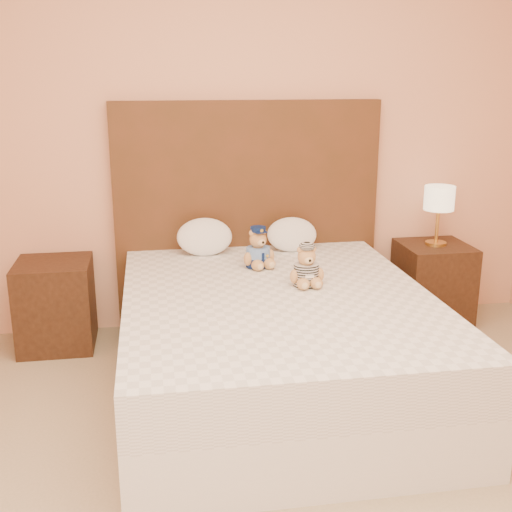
{
  "coord_description": "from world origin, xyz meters",
  "views": [
    {
      "loc": [
        -0.64,
        -1.92,
        1.67
      ],
      "look_at": [
        -0.07,
        1.45,
        0.69
      ],
      "focal_mm": 45.0,
      "sensor_mm": 36.0,
      "label": 1
    }
  ],
  "objects": [
    {
      "name": "room_walls",
      "position": [
        0.0,
        0.46,
        1.81
      ],
      "size": [
        4.04,
        4.52,
        2.72
      ],
      "color": "#E39E7B",
      "rests_on": "ground"
    },
    {
      "name": "bed",
      "position": [
        0.0,
        1.2,
        0.28
      ],
      "size": [
        1.6,
        2.0,
        0.55
      ],
      "color": "white",
      "rests_on": "ground"
    },
    {
      "name": "headboard",
      "position": [
        0.0,
        2.21,
        0.75
      ],
      "size": [
        1.75,
        0.08,
        1.5
      ],
      "primitive_type": "cube",
      "color": "#532C19",
      "rests_on": "ground"
    },
    {
      "name": "nightstand_left",
      "position": [
        -1.25,
        2.0,
        0.28
      ],
      "size": [
        0.45,
        0.45,
        0.55
      ],
      "primitive_type": "cube",
      "color": "#3C2313",
      "rests_on": "ground"
    },
    {
      "name": "nightstand_right",
      "position": [
        1.25,
        2.0,
        0.28
      ],
      "size": [
        0.45,
        0.45,
        0.55
      ],
      "primitive_type": "cube",
      "color": "#3C2313",
      "rests_on": "ground"
    },
    {
      "name": "lamp",
      "position": [
        1.25,
        2.0,
        0.85
      ],
      "size": [
        0.2,
        0.2,
        0.4
      ],
      "color": "gold",
      "rests_on": "nightstand_right"
    },
    {
      "name": "teddy_police",
      "position": [
        -0.02,
        1.69,
        0.67
      ],
      "size": [
        0.26,
        0.26,
        0.24
      ],
      "primitive_type": null,
      "rotation": [
        0.0,
        0.0,
        0.32
      ],
      "color": "#A97441",
      "rests_on": "bed"
    },
    {
      "name": "teddy_prisoner",
      "position": [
        0.18,
        1.31,
        0.66
      ],
      "size": [
        0.21,
        0.2,
        0.23
      ],
      "primitive_type": null,
      "rotation": [
        0.0,
        0.0,
        0.06
      ],
      "color": "#A97441",
      "rests_on": "bed"
    },
    {
      "name": "pillow_left",
      "position": [
        -0.31,
        2.03,
        0.67
      ],
      "size": [
        0.35,
        0.23,
        0.25
      ],
      "primitive_type": "ellipsoid",
      "color": "white",
      "rests_on": "bed"
    },
    {
      "name": "pillow_right",
      "position": [
        0.26,
        2.03,
        0.67
      ],
      "size": [
        0.33,
        0.21,
        0.23
      ],
      "primitive_type": "ellipsoid",
      "color": "white",
      "rests_on": "bed"
    }
  ]
}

